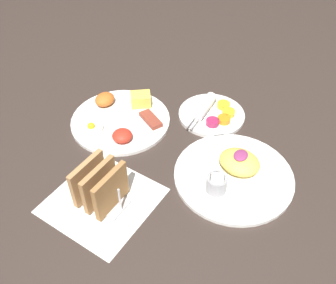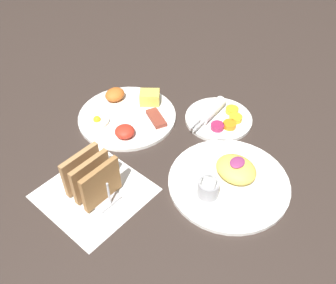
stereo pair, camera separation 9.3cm
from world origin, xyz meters
name	(u,v)px [view 1 (the left image)]	position (x,y,z in m)	size (l,w,h in m)	color
ground_plane	(177,163)	(0.00, 0.00, 0.00)	(3.00, 3.00, 0.00)	#332823
napkin_flat	(103,200)	(-0.19, 0.08, 0.00)	(0.22, 0.22, 0.00)	white
plate_breakfast	(121,118)	(0.05, 0.22, 0.01)	(0.27, 0.27, 0.05)	white
plate_condiments	(212,113)	(0.21, 0.01, 0.01)	(0.20, 0.18, 0.04)	white
plate_foreground	(234,173)	(0.04, -0.14, 0.01)	(0.28, 0.28, 0.06)	white
toast_rack	(100,186)	(-0.19, 0.08, 0.05)	(0.10, 0.12, 0.10)	#B7B7BC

